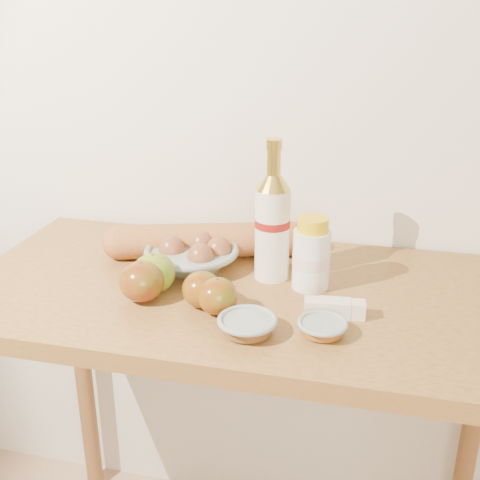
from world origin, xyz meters
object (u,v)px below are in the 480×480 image
(table, at_px, (243,338))
(cream_bottle, at_px, (311,256))
(bourbon_bottle, at_px, (272,224))
(egg_bowl, at_px, (193,255))
(baguette, at_px, (207,240))

(table, distance_m, cream_bottle, 0.24)
(bourbon_bottle, bearing_deg, egg_bowl, -167.05)
(bourbon_bottle, relative_size, baguette, 0.63)
(bourbon_bottle, height_order, egg_bowl, bourbon_bottle)
(cream_bottle, relative_size, baguette, 0.32)
(cream_bottle, height_order, egg_bowl, cream_bottle)
(table, height_order, bourbon_bottle, bourbon_bottle)
(bourbon_bottle, relative_size, cream_bottle, 1.97)
(bourbon_bottle, distance_m, egg_bowl, 0.21)
(bourbon_bottle, xyz_separation_m, egg_bowl, (-0.18, 0.01, -0.09))
(egg_bowl, bearing_deg, bourbon_bottle, -3.11)
(table, bearing_deg, cream_bottle, 14.69)
(table, height_order, cream_bottle, cream_bottle)
(egg_bowl, bearing_deg, table, -28.58)
(bourbon_bottle, relative_size, egg_bowl, 1.13)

